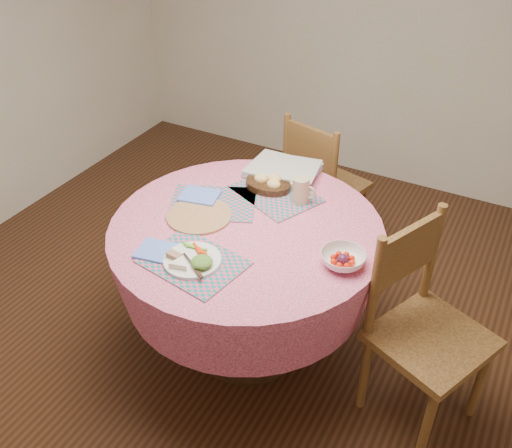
# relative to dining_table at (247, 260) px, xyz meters

# --- Properties ---
(ground) EXTENTS (4.00, 4.00, 0.00)m
(ground) POSITION_rel_dining_table_xyz_m (0.00, 0.00, -0.56)
(ground) COLOR #331C0F
(ground) RESTS_ON ground
(room_envelope) EXTENTS (4.01, 4.01, 2.71)m
(room_envelope) POSITION_rel_dining_table_xyz_m (0.00, 0.00, 1.16)
(room_envelope) COLOR silver
(room_envelope) RESTS_ON ground
(dining_table) EXTENTS (1.24, 1.24, 0.75)m
(dining_table) POSITION_rel_dining_table_xyz_m (0.00, 0.00, 0.00)
(dining_table) COLOR pink
(dining_table) RESTS_ON ground
(chair_right) EXTENTS (0.57, 0.58, 0.96)m
(chair_right) POSITION_rel_dining_table_xyz_m (0.83, 0.03, -0.05)
(chair_right) COLOR brown
(chair_right) RESTS_ON ground
(chair_back) EXTENTS (0.51, 0.49, 0.90)m
(chair_back) POSITION_rel_dining_table_xyz_m (-0.02, 0.95, -0.08)
(chair_back) COLOR brown
(chair_back) RESTS_ON ground
(placemat_front) EXTENTS (0.44, 0.36, 0.01)m
(placemat_front) POSITION_rel_dining_table_xyz_m (-0.07, -0.33, 0.20)
(placemat_front) COLOR #16777C
(placemat_front) RESTS_ON dining_table
(placemat_left) EXTENTS (0.49, 0.44, 0.01)m
(placemat_left) POSITION_rel_dining_table_xyz_m (-0.23, 0.09, 0.20)
(placemat_left) COLOR #16777C
(placemat_left) RESTS_ON dining_table
(placemat_back) EXTENTS (0.49, 0.44, 0.01)m
(placemat_back) POSITION_rel_dining_table_xyz_m (-0.01, 0.30, 0.20)
(placemat_back) COLOR #16777C
(placemat_back) RESTS_ON dining_table
(wicker_trivet) EXTENTS (0.30, 0.30, 0.01)m
(wicker_trivet) POSITION_rel_dining_table_xyz_m (-0.23, -0.04, 0.20)
(wicker_trivet) COLOR #A36C46
(wicker_trivet) RESTS_ON dining_table
(napkin_near) EXTENTS (0.20, 0.17, 0.01)m
(napkin_near) POSITION_rel_dining_table_xyz_m (-0.23, -0.34, 0.20)
(napkin_near) COLOR #5F83F4
(napkin_near) RESTS_ON dining_table
(napkin_far) EXTENTS (0.21, 0.17, 0.01)m
(napkin_far) POSITION_rel_dining_table_xyz_m (-0.31, 0.10, 0.21)
(napkin_far) COLOR #5F83F4
(napkin_far) RESTS_ON placemat_left
(dinner_plate) EXTENTS (0.24, 0.24, 0.05)m
(dinner_plate) POSITION_rel_dining_table_xyz_m (-0.06, -0.34, 0.22)
(dinner_plate) COLOR white
(dinner_plate) RESTS_ON placemat_front
(bread_bowl) EXTENTS (0.23, 0.23, 0.08)m
(bread_bowl) POSITION_rel_dining_table_xyz_m (-0.06, 0.33, 0.23)
(bread_bowl) COLOR black
(bread_bowl) RESTS_ON placemat_back
(latte_mug) EXTENTS (0.12, 0.08, 0.13)m
(latte_mug) POSITION_rel_dining_table_xyz_m (0.13, 0.29, 0.26)
(latte_mug) COLOR tan
(latte_mug) RESTS_ON placemat_back
(fruit_bowl) EXTENTS (0.19, 0.19, 0.06)m
(fruit_bowl) POSITION_rel_dining_table_xyz_m (0.48, -0.05, 0.22)
(fruit_bowl) COLOR white
(fruit_bowl) RESTS_ON dining_table
(newspaper_stack) EXTENTS (0.37, 0.30, 0.04)m
(newspaper_stack) POSITION_rel_dining_table_xyz_m (-0.06, 0.50, 0.22)
(newspaper_stack) COLOR silver
(newspaper_stack) RESTS_ON dining_table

